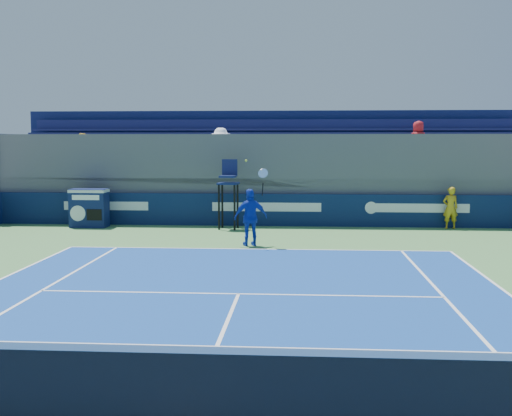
# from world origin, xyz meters

# --- Properties ---
(ball_person) EXTENTS (0.57, 0.40, 1.50)m
(ball_person) POSITION_xyz_m (6.56, 16.75, 0.76)
(ball_person) COLOR gold
(ball_person) RESTS_ON apron
(tennis_net) EXTENTS (11.65, 0.08, 1.10)m
(tennis_net) POSITION_xyz_m (0.00, 0.00, 0.56)
(tennis_net) COLOR black
(tennis_net) RESTS_ON ground
(back_hoarding) EXTENTS (20.40, 0.21, 1.20)m
(back_hoarding) POSITION_xyz_m (0.00, 17.10, 0.60)
(back_hoarding) COLOR #0B1941
(back_hoarding) RESTS_ON ground
(match_clock) EXTENTS (1.33, 0.74, 1.40)m
(match_clock) POSITION_xyz_m (-6.41, 16.31, 0.74)
(match_clock) COLOR #0F1A4B
(match_clock) RESTS_ON ground
(umpire_chair) EXTENTS (0.76, 0.76, 2.48)m
(umpire_chair) POSITION_xyz_m (-1.31, 16.21, 1.53)
(umpire_chair) COLOR black
(umpire_chair) RESTS_ON ground
(tennis_player) EXTENTS (1.08, 0.71, 2.57)m
(tennis_player) POSITION_xyz_m (-0.23, 12.51, 0.87)
(tennis_player) COLOR #1636B3
(tennis_player) RESTS_ON apron
(stadium_seating) EXTENTS (21.00, 4.05, 4.40)m
(stadium_seating) POSITION_xyz_m (-0.01, 19.15, 1.83)
(stadium_seating) COLOR #4E4D52
(stadium_seating) RESTS_ON ground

